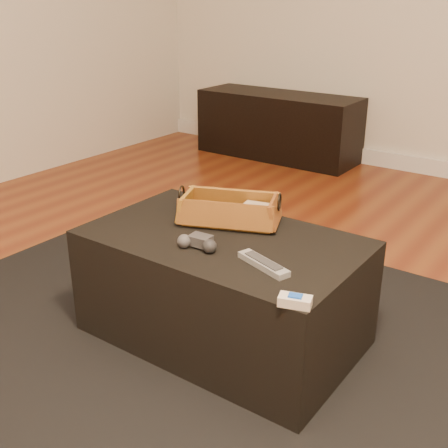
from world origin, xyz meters
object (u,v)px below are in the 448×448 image
Objects in this scene: game_controller at (198,242)px; tv_remote at (224,217)px; cream_gadget at (295,301)px; silver_remote at (263,264)px; media_cabinet at (278,126)px; wicker_basket at (230,211)px; ottoman at (223,287)px.

tv_remote is at bearing 105.07° from game_controller.
game_controller is 0.48m from cream_gadget.
cream_gadget reaches higher than silver_remote.
media_cabinet is at bearing 121.36° from cream_gadget.
wicker_basket reaches higher than media_cabinet.
wicker_basket is at bearing 114.99° from ottoman.
tv_remote is at bearing -64.20° from media_cabinet.
game_controller reaches higher than tv_remote.
tv_remote is 1.95× the size of cream_gadget.
tv_remote reaches higher than silver_remote.
cream_gadget is (0.20, -0.15, 0.00)m from silver_remote.
silver_remote is at bearing -26.00° from ottoman.
silver_remote is (1.43, -2.52, 0.19)m from media_cabinet.
media_cabinet reaches higher than silver_remote.
silver_remote is at bearing 3.10° from game_controller.
ottoman is 0.27m from game_controller.
media_cabinet reaches higher than ottoman.
tv_remote is 0.25m from game_controller.
ottoman is 6.52× the size of game_controller.
tv_remote is 0.94× the size of silver_remote.
cream_gadget is (0.52, -0.38, -0.01)m from tv_remote.
game_controller is at bearing -92.47° from ottoman.
cream_gadget is (1.63, -2.67, 0.19)m from media_cabinet.
tv_remote is 0.03m from wicker_basket.
media_cabinet is 2.90m from silver_remote.
ottoman is 0.27m from tv_remote.
cream_gadget is (0.51, -0.40, -0.03)m from wicker_basket.
media_cabinet is 3.07× the size of wicker_basket.
ottoman is 0.35m from silver_remote.
ottoman is at bearing -63.81° from media_cabinet.
wicker_basket is at bearing 141.78° from cream_gadget.
ottoman is 0.57m from cream_gadget.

